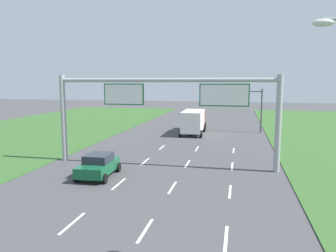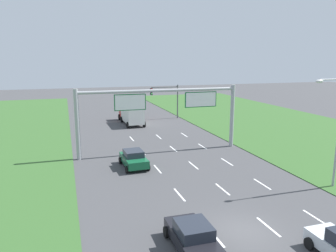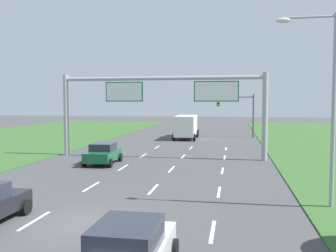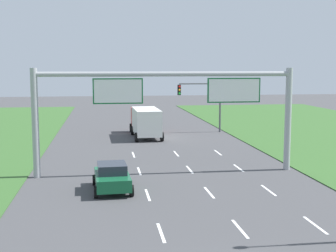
# 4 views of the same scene
# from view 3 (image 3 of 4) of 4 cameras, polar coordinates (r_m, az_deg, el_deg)

# --- Properties ---
(ground_plane) EXTENTS (200.00, 200.00, 0.00)m
(ground_plane) POSITION_cam_3_polar(r_m,az_deg,el_deg) (15.36, -13.80, -14.19)
(ground_plane) COLOR #424244
(lane_dashes_inner_left) EXTENTS (0.14, 44.40, 0.01)m
(lane_dashes_inner_left) POSITION_cam_3_polar(r_m,az_deg,el_deg) (18.68, -15.03, -10.94)
(lane_dashes_inner_left) COLOR white
(lane_dashes_inner_left) RESTS_ON ground_plane
(lane_dashes_inner_right) EXTENTS (0.14, 44.40, 0.01)m
(lane_dashes_inner_right) POSITION_cam_3_polar(r_m,az_deg,el_deg) (17.53, -4.38, -11.80)
(lane_dashes_inner_right) COLOR white
(lane_dashes_inner_right) RESTS_ON ground_plane
(lane_dashes_slip) EXTENTS (0.14, 44.40, 0.01)m
(lane_dashes_slip) POSITION_cam_3_polar(r_m,az_deg,el_deg) (17.04, 7.37, -12.29)
(lane_dashes_slip) COLOR white
(lane_dashes_slip) RESTS_ON ground_plane
(car_lead_silver) EXTENTS (2.31, 4.00, 1.57)m
(car_lead_silver) POSITION_cam_3_polar(r_m,az_deg,el_deg) (28.56, -9.88, -4.13)
(car_lead_silver) COLOR #145633
(car_lead_silver) RESTS_ON ground_plane
(box_truck) EXTENTS (2.83, 8.24, 2.91)m
(box_truck) POSITION_cam_3_polar(r_m,az_deg,el_deg) (47.57, 2.88, 0.06)
(box_truck) COLOR #B21E19
(box_truck) RESTS_ON ground_plane
(sign_gantry) EXTENTS (17.24, 0.44, 7.00)m
(sign_gantry) POSITION_cam_3_polar(r_m,az_deg,el_deg) (31.00, -0.68, 4.15)
(sign_gantry) COLOR #9EA0A5
(sign_gantry) RESTS_ON ground_plane
(traffic_light_mast) EXTENTS (4.76, 0.49, 5.60)m
(traffic_light_mast) POSITION_cam_3_polar(r_m,az_deg,el_deg) (49.37, 10.64, 2.75)
(traffic_light_mast) COLOR #47494F
(traffic_light_mast) RESTS_ON ground_plane
(street_lamp) EXTENTS (2.61, 0.32, 8.50)m
(street_lamp) POSITION_cam_3_polar(r_m,az_deg,el_deg) (17.70, 22.79, 4.68)
(street_lamp) COLOR #9EA0A5
(street_lamp) RESTS_ON ground_plane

